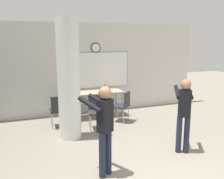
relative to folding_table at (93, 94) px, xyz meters
name	(u,v)px	position (x,y,z in m)	size (l,w,h in m)	color
wall_back	(80,69)	(-0.25, 0.56, 0.69)	(8.00, 0.15, 2.80)	silver
support_pillar	(69,80)	(-0.98, -1.35, 0.69)	(0.51, 0.51, 2.80)	white
folding_table	(93,94)	(0.00, 0.00, 0.00)	(1.78, 0.62, 0.77)	tan
bottle_on_table	(105,89)	(0.32, -0.15, 0.14)	(0.07, 0.07, 0.23)	black
chair_table_left	(58,109)	(-1.12, -0.57, -0.20)	(0.47, 0.47, 0.87)	#2D2D33
chair_table_right	(123,104)	(0.65, -0.72, -0.20)	(0.62, 0.62, 0.87)	#2D2D33
chair_table_front	(96,109)	(-0.20, -0.95, -0.20)	(0.52, 0.52, 0.87)	#2D2D33
person_playing_side	(184,110)	(1.03, -2.96, 0.20)	(0.52, 0.65, 1.54)	#1E2338
person_playing_front	(104,124)	(-0.78, -3.24, 0.21)	(0.54, 0.63, 1.57)	#1E2338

